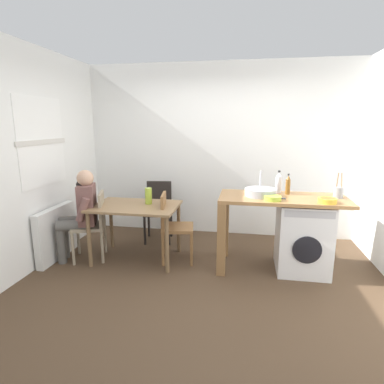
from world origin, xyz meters
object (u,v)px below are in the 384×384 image
(chair_spare_by_wall, at_px, (159,207))
(utensil_crock, at_px, (338,192))
(bottle_tall_green, at_px, (279,183))
(chair_opposite, at_px, (172,223))
(chair_person_seat, at_px, (94,222))
(colander, at_px, (327,200))
(washing_machine, at_px, (303,237))
(seated_person, at_px, (81,210))
(dining_table, at_px, (136,212))
(bottle_squat_brown, at_px, (288,185))
(vase, at_px, (149,196))
(mixing_bowl, at_px, (273,198))

(chair_spare_by_wall, distance_m, utensil_crock, 2.53)
(bottle_tall_green, bearing_deg, chair_opposite, -170.30)
(chair_person_seat, height_order, chair_opposite, same)
(colander, bearing_deg, chair_spare_by_wall, 156.27)
(chair_person_seat, xyz_separation_m, washing_machine, (2.66, 0.10, -0.08))
(chair_opposite, distance_m, bottle_tall_green, 1.46)
(washing_machine, distance_m, bottle_tall_green, 0.73)
(chair_person_seat, distance_m, utensil_crock, 3.07)
(seated_person, distance_m, washing_machine, 2.82)
(dining_table, xyz_separation_m, bottle_squat_brown, (1.91, 0.18, 0.39))
(chair_person_seat, bearing_deg, bottle_tall_green, -100.82)
(chair_opposite, distance_m, colander, 1.89)
(chair_opposite, xyz_separation_m, utensil_crock, (2.00, 0.04, 0.48))
(chair_person_seat, bearing_deg, colander, -111.48)
(chair_person_seat, distance_m, washing_machine, 2.66)
(chair_spare_by_wall, distance_m, bottle_tall_green, 1.87)
(washing_machine, relative_size, vase, 4.02)
(utensil_crock, height_order, vase, utensil_crock)
(dining_table, distance_m, washing_machine, 2.12)
(chair_opposite, distance_m, utensil_crock, 2.06)
(utensil_crock, bearing_deg, chair_spare_by_wall, 163.66)
(dining_table, relative_size, bottle_tall_green, 3.92)
(colander, relative_size, vase, 0.94)
(seated_person, bearing_deg, mixing_bowl, -110.19)
(dining_table, relative_size, chair_spare_by_wall, 1.22)
(utensil_crock, bearing_deg, chair_person_seat, -177.16)
(dining_table, height_order, chair_opposite, chair_opposite)
(washing_machine, bearing_deg, dining_table, -179.40)
(washing_machine, relative_size, bottle_squat_brown, 3.35)
(bottle_squat_brown, relative_size, vase, 1.20)
(chair_person_seat, relative_size, vase, 4.21)
(seated_person, height_order, washing_machine, seated_person)
(bottle_squat_brown, xyz_separation_m, mixing_bowl, (-0.20, -0.36, -0.09))
(seated_person, relative_size, bottle_tall_green, 4.28)
(chair_person_seat, xyz_separation_m, chair_opposite, (1.03, 0.11, 0.00))
(chair_opposite, relative_size, washing_machine, 1.05)
(chair_opposite, xyz_separation_m, bottle_tall_green, (1.33, 0.23, 0.54))
(chair_opposite, relative_size, bottle_tall_green, 3.21)
(bottle_tall_green, relative_size, mixing_bowl, 1.46)
(chair_spare_by_wall, bearing_deg, seated_person, 40.61)
(chair_person_seat, height_order, mixing_bowl, mixing_bowl)
(chair_opposite, distance_m, mixing_bowl, 1.33)
(bottle_tall_green, distance_m, mixing_bowl, 0.46)
(chair_spare_by_wall, bearing_deg, utensil_crock, 155.53)
(utensil_crock, distance_m, vase, 2.33)
(chair_spare_by_wall, xyz_separation_m, seated_person, (-0.79, -0.90, 0.16))
(bottle_tall_green, relative_size, vase, 1.31)
(mixing_bowl, relative_size, vase, 0.90)
(colander, bearing_deg, vase, 172.15)
(seated_person, height_order, mixing_bowl, seated_person)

